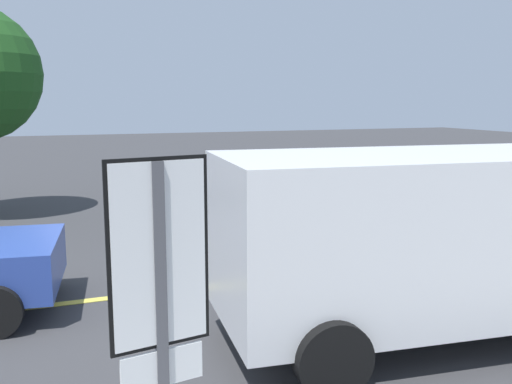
# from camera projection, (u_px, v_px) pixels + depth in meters

# --- Properties ---
(lane_marking_centre) EXTENTS (28.00, 0.16, 0.01)m
(lane_marking_centre) POSITION_uv_depth(u_px,v_px,m) (179.00, 290.00, 8.46)
(lane_marking_centre) COLOR #E0D14C
(speed_limit_sign) EXTENTS (0.53, 0.11, 2.52)m
(speed_limit_sign) POSITION_uv_depth(u_px,v_px,m) (161.00, 304.00, 2.92)
(speed_limit_sign) COLOR #4C4C51
(speed_limit_sign) RESTS_ON ground_plane
(white_van) EXTENTS (5.37, 2.67, 2.20)m
(white_van) POSITION_uv_depth(u_px,v_px,m) (443.00, 232.00, 6.66)
(white_van) COLOR white
(white_van) RESTS_ON ground_plane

